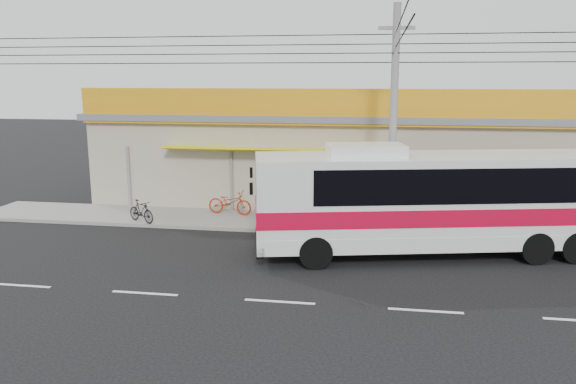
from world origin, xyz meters
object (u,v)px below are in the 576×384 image
Objects in this scene: motorbike_dark at (141,211)px; utility_pole at (396,47)px; coach_bus at (446,196)px; motorbike_red at (230,202)px.

utility_pole is at bearing -62.77° from motorbike_dark.
coach_bus is 0.39× the size of utility_pole.
motorbike_dark is 12.29m from utility_pole.
motorbike_red is (-8.85, 4.04, -1.43)m from coach_bus.
motorbike_dark is at bearing 177.23° from utility_pole.
motorbike_dark is (-12.19, 2.06, -1.49)m from coach_bus.
motorbike_red is 0.06× the size of utility_pole.
utility_pole is at bearing 127.31° from coach_bus.
motorbike_red is 3.89m from motorbike_dark.
motorbike_red is at bearing 142.74° from coach_bus.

